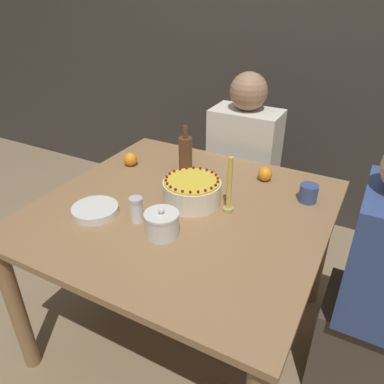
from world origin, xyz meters
TOP-DOWN VIEW (x-y plane):
  - ground_plane at (0.00, 0.00)m, footprint 12.00×12.00m
  - wall_behind at (0.00, 1.40)m, footprint 8.00×0.05m
  - dining_table at (0.00, 0.00)m, footprint 1.21×1.18m
  - cake at (0.02, 0.05)m, footprint 0.25×0.25m
  - sugar_bowl at (0.03, -0.21)m, footprint 0.13×0.13m
  - sugar_shaker at (-0.11, -0.18)m, footprint 0.05×0.05m
  - plate_stack at (-0.30, -0.22)m, footprint 0.19×0.19m
  - candle at (0.19, 0.06)m, footprint 0.04×0.04m
  - bottle at (-0.18, 0.35)m, footprint 0.07×0.07m
  - cup at (0.47, 0.30)m, footprint 0.08×0.08m
  - orange_fruit_0 at (0.23, 0.40)m, footprint 0.07×0.07m
  - orange_fruit_1 at (-0.45, 0.23)m, footprint 0.07×0.07m
  - person_man_blue_shirt at (-0.02, 0.79)m, footprint 0.40×0.34m
  - person_woman_floral at (0.81, 0.13)m, footprint 0.34×0.40m

SIDE VIEW (x-z plane):
  - ground_plane at x=0.00m, z-range 0.00..0.00m
  - person_woman_floral at x=0.81m, z-range -0.08..1.10m
  - person_man_blue_shirt at x=-0.02m, z-range -0.08..1.11m
  - dining_table at x=0.00m, z-range 0.27..1.03m
  - plate_stack at x=-0.30m, z-range 0.76..0.79m
  - orange_fruit_0 at x=0.23m, z-range 0.76..0.83m
  - orange_fruit_1 at x=-0.45m, z-range 0.76..0.83m
  - cup at x=0.47m, z-range 0.76..0.84m
  - sugar_bowl at x=0.03m, z-range 0.75..0.87m
  - sugar_shaker at x=-0.11m, z-range 0.76..0.87m
  - cake at x=0.02m, z-range 0.75..0.87m
  - bottle at x=-0.18m, z-range 0.73..0.96m
  - candle at x=0.19m, z-range 0.74..0.99m
  - wall_behind at x=0.00m, z-range 0.00..2.60m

